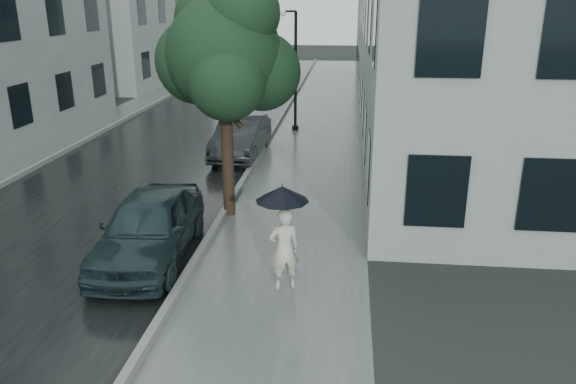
# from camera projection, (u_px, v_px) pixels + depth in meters

# --- Properties ---
(ground) EXTENTS (120.00, 120.00, 0.00)m
(ground) POSITION_uv_depth(u_px,v_px,m) (263.00, 290.00, 10.65)
(ground) COLOR black
(ground) RESTS_ON ground
(sidewalk) EXTENTS (3.50, 60.00, 0.01)m
(sidewalk) POSITION_uv_depth(u_px,v_px,m) (315.00, 140.00, 21.91)
(sidewalk) COLOR slate
(sidewalk) RESTS_ON ground
(kerb_near) EXTENTS (0.15, 60.00, 0.15)m
(kerb_near) POSITION_uv_depth(u_px,v_px,m) (269.00, 138.00, 22.07)
(kerb_near) COLOR slate
(kerb_near) RESTS_ON ground
(asphalt_road) EXTENTS (6.85, 60.00, 0.00)m
(asphalt_road) POSITION_uv_depth(u_px,v_px,m) (182.00, 137.00, 22.45)
(asphalt_road) COLOR black
(asphalt_road) RESTS_ON ground
(kerb_far) EXTENTS (0.15, 60.00, 0.15)m
(kerb_far) POSITION_uv_depth(u_px,v_px,m) (98.00, 133.00, 22.78)
(kerb_far) COLOR slate
(kerb_far) RESTS_ON ground
(sidewalk_far) EXTENTS (1.70, 60.00, 0.01)m
(sidewalk_far) POSITION_uv_depth(u_px,v_px,m) (77.00, 134.00, 22.89)
(sidewalk_far) COLOR #4C5451
(sidewalk_far) RESTS_ON ground
(building_near) EXTENTS (7.02, 36.00, 9.00)m
(building_near) POSITION_uv_depth(u_px,v_px,m) (435.00, 15.00, 26.96)
(building_near) COLOR gray
(building_near) RESTS_ON ground
(building_far_b) EXTENTS (7.02, 18.00, 8.00)m
(building_far_b) POSITION_uv_depth(u_px,v_px,m) (131.00, 18.00, 38.94)
(building_far_b) COLOR gray
(building_far_b) RESTS_ON ground
(pedestrian) EXTENTS (0.69, 0.58, 1.61)m
(pedestrian) POSITION_uv_depth(u_px,v_px,m) (284.00, 249.00, 10.47)
(pedestrian) COLOR beige
(pedestrian) RESTS_ON sidewalk
(umbrella) EXTENTS (1.27, 1.27, 1.17)m
(umbrella) POSITION_uv_depth(u_px,v_px,m) (282.00, 194.00, 10.09)
(umbrella) COLOR black
(umbrella) RESTS_ON ground
(street_tree) EXTENTS (3.57, 3.24, 5.79)m
(street_tree) POSITION_uv_depth(u_px,v_px,m) (225.00, 52.00, 13.21)
(street_tree) COLOR #332619
(street_tree) RESTS_ON ground
(lamp_post) EXTENTS (0.84, 0.39, 4.89)m
(lamp_post) POSITION_uv_depth(u_px,v_px,m) (292.00, 62.00, 22.79)
(lamp_post) COLOR black
(lamp_post) RESTS_ON ground
(car_near) EXTENTS (1.88, 4.29, 1.44)m
(car_near) POSITION_uv_depth(u_px,v_px,m) (149.00, 227.00, 11.72)
(car_near) COLOR #1B2A2E
(car_near) RESTS_ON ground
(car_far) EXTENTS (1.58, 4.20, 1.37)m
(car_far) POSITION_uv_depth(u_px,v_px,m) (241.00, 136.00, 19.60)
(car_far) COLOR black
(car_far) RESTS_ON ground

